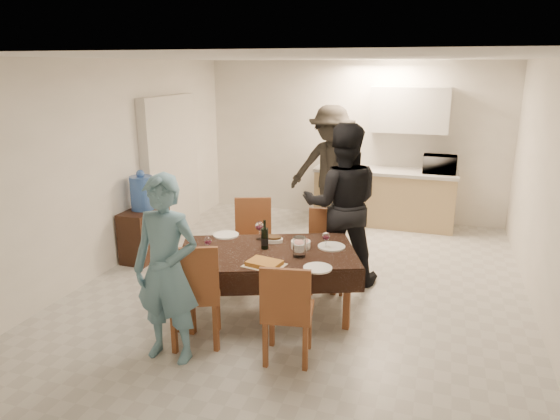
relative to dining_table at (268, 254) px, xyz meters
The scene contains 33 objects.
floor 1.05m from the dining_table, 77.08° to the left, with size 5.00×6.00×0.02m, color #B9B9B4.
ceiling 2.10m from the dining_table, 77.08° to the left, with size 5.00×6.00×0.02m, color white.
wall_back 3.85m from the dining_table, 87.26° to the left, with size 5.00×0.02×2.60m, color white.
wall_front 2.30m from the dining_table, 85.29° to the right, with size 5.00×0.02×2.60m, color white.
wall_left 2.53m from the dining_table, 161.12° to the left, with size 0.02×6.00×2.60m, color white.
wall_right 2.87m from the dining_table, 16.47° to the left, with size 0.02×6.00×2.60m, color white.
stub_partition 3.02m from the dining_table, 138.32° to the left, with size 0.15×1.40×2.10m, color beige.
kitchen_base_cabinet 3.57m from the dining_table, 77.31° to the left, with size 2.20×0.60×0.86m, color tan.
kitchen_worktop 3.57m from the dining_table, 77.31° to the left, with size 2.24×0.64×0.05m, color #B3B2AE.
upper_cabinet 3.95m from the dining_table, 73.33° to the left, with size 1.20×0.34×0.70m, color silver.
dining_table is the anchor object (origin of this frame).
chair_near_left 0.96m from the dining_table, 117.98° to the right, with size 0.61×0.63×0.55m.
chair_near_right 0.96m from the dining_table, 61.79° to the right, with size 0.49×0.49×0.51m.
chair_far_left 0.80m from the dining_table, 124.40° to the left, with size 0.57×0.58×0.53m.
chair_far_right 0.81m from the dining_table, 55.79° to the left, with size 0.51×0.52×0.50m.
console 2.33m from the dining_table, 155.20° to the left, with size 0.37×0.74×0.68m, color #331B11.
water_jug 2.32m from the dining_table, 155.20° to the left, with size 0.30×0.30×0.45m, color #3F6FCC.
wine_bottle 0.20m from the dining_table, 135.00° to the left, with size 0.08×0.08×0.31m, color black, non-canonical shape.
water_pitcher 0.38m from the dining_table, ahead, with size 0.13×0.13×0.20m, color white.
savoury_tart 0.40m from the dining_table, 75.26° to the right, with size 0.36×0.27×0.05m, color #A97531.
salad_bowl 0.36m from the dining_table, 30.96° to the left, with size 0.20×0.20×0.08m, color white.
mushroom_dish 0.29m from the dining_table, 100.12° to the left, with size 0.22×0.22×0.04m, color white.
wine_glass_a 0.62m from the dining_table, 155.56° to the right, with size 0.08×0.08×0.18m, color white, non-canonical shape.
wine_glass_b 0.62m from the dining_table, 24.44° to the left, with size 0.08×0.08×0.18m, color white, non-canonical shape.
wine_glass_c 0.39m from the dining_table, 123.69° to the left, with size 0.09×0.09×0.21m, color white, non-canonical shape.
plate_near_left 0.67m from the dining_table, 153.43° to the right, with size 0.25×0.25×0.01m, color white.
plate_near_right 0.67m from the dining_table, 26.57° to the right, with size 0.27×0.27×0.02m, color white.
plate_far_left 0.67m from the dining_table, 153.43° to the left, with size 0.29×0.29×0.02m, color white.
plate_far_right 0.67m from the dining_table, 26.57° to the left, with size 0.29×0.29×0.02m, color white.
microwave 3.84m from the dining_table, 65.24° to the left, with size 0.50×0.34×0.28m, color silver.
person_near 1.20m from the dining_table, 117.65° to the right, with size 0.61×0.40×1.67m, color #58869C.
person_far 1.22m from the dining_table, 62.35° to the left, with size 0.93×0.72×1.91m, color black.
person_kitchen 3.04m from the dining_table, 90.34° to the left, with size 1.25×0.72×1.94m, color black.
Camera 1 is at (1.42, -5.30, 2.53)m, focal length 32.00 mm.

